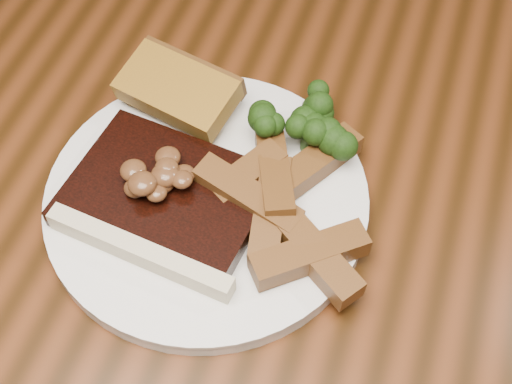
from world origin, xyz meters
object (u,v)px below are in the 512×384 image
garlic_bread (179,105)px  potato_wedges (292,203)px  plate (207,200)px  steak (166,199)px  dining_table (238,275)px

garlic_bread → potato_wedges: (0.13, -0.07, 0.00)m
plate → garlic_bread: size_ratio=2.67×
plate → potato_wedges: 0.07m
plate → steak: bearing=-144.2°
dining_table → plate: bearing=160.5°
dining_table → steak: (-0.06, -0.01, 0.12)m
dining_table → garlic_bread: 0.17m
steak → garlic_bread: bearing=112.6°
plate → garlic_bread: 0.10m
dining_table → potato_wedges: 0.13m
steak → potato_wedges: (0.10, 0.03, 0.00)m
dining_table → steak: 0.13m
garlic_bread → potato_wedges: potato_wedges is taller
plate → dining_table: bearing=-19.5°
dining_table → steak: size_ratio=10.25×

